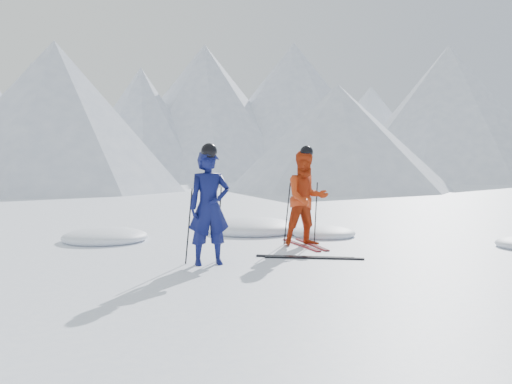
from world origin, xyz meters
name	(u,v)px	position (x,y,z in m)	size (l,w,h in m)	color
ground	(344,249)	(0.00, 0.00, 0.00)	(160.00, 160.00, 0.00)	white
mountain_range	(175,102)	(5.71, 35.31, 6.72)	(106.15, 62.94, 15.53)	#B2BCD1
skier_blue	(209,207)	(-2.87, -0.54, 0.93)	(0.68, 0.44, 1.85)	#0B1147
skier_red	(306,198)	(-0.46, 0.67, 0.94)	(0.91, 0.71, 1.88)	#B7320E
pole_blue_left	(189,226)	(-3.17, -0.39, 0.62)	(0.02, 0.02, 1.23)	black
pole_blue_right	(219,224)	(-2.62, -0.29, 0.62)	(0.02, 0.02, 1.23)	black
pole_red_left	(287,214)	(-0.76, 0.92, 0.63)	(0.02, 0.02, 1.25)	black
pole_red_right	(316,213)	(-0.16, 0.82, 0.63)	(0.02, 0.02, 1.25)	black
ski_worn_left	(301,245)	(-0.58, 0.67, 0.01)	(0.09, 1.70, 0.03)	black
ski_worn_right	(311,244)	(-0.34, 0.67, 0.01)	(0.09, 1.70, 0.03)	black
ski_loose_a	(305,257)	(-1.15, -0.59, 0.01)	(0.09, 1.70, 0.03)	black
ski_loose_b	(314,258)	(-1.05, -0.74, 0.01)	(0.09, 1.70, 0.03)	black
snow_lumps	(251,236)	(-0.96, 2.33, 0.00)	(9.07, 6.06, 0.48)	white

